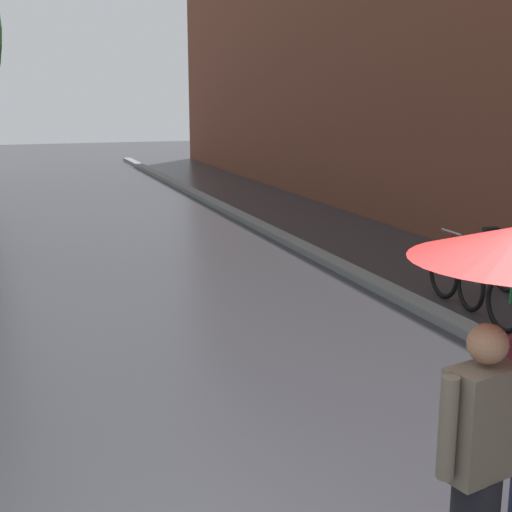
% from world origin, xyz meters
% --- Properties ---
extents(kerb_strip, '(0.30, 36.00, 0.12)m').
position_xyz_m(kerb_strip, '(3.20, 10.00, 0.06)').
color(kerb_strip, slate).
rests_on(kerb_strip, ground).
extents(parked_bicycle_3, '(1.16, 0.84, 0.96)m').
position_xyz_m(parked_bicycle_3, '(4.30, 4.67, 0.38)').
color(parked_bicycle_3, black).
rests_on(parked_bicycle_3, ground).
extents(parked_bicycle_4, '(1.10, 0.74, 0.96)m').
position_xyz_m(parked_bicycle_4, '(4.33, 5.36, 0.38)').
color(parked_bicycle_4, black).
rests_on(parked_bicycle_4, ground).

